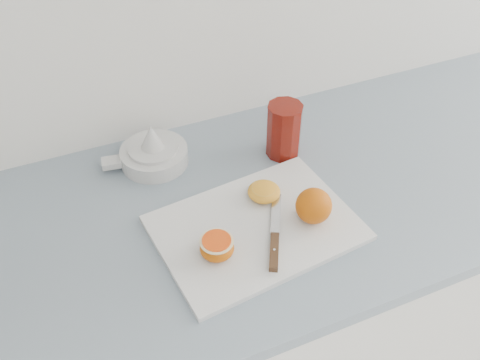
% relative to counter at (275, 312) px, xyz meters
% --- Properties ---
extents(counter, '(2.41, 0.64, 0.89)m').
position_rel_counter_xyz_m(counter, '(0.00, 0.00, 0.00)').
color(counter, white).
rests_on(counter, ground).
extents(cutting_board, '(0.40, 0.31, 0.01)m').
position_rel_counter_xyz_m(cutting_board, '(-0.10, -0.08, 0.45)').
color(cutting_board, silver).
rests_on(cutting_board, counter).
extents(whole_orange, '(0.07, 0.07, 0.07)m').
position_rel_counter_xyz_m(whole_orange, '(0.01, -0.10, 0.49)').
color(whole_orange, '#C65704').
rests_on(whole_orange, cutting_board).
extents(half_orange, '(0.06, 0.06, 0.04)m').
position_rel_counter_xyz_m(half_orange, '(-0.20, -0.12, 0.48)').
color(half_orange, '#C65704').
rests_on(half_orange, cutting_board).
extents(squeezed_shell, '(0.07, 0.07, 0.03)m').
position_rel_counter_xyz_m(squeezed_shell, '(-0.05, -0.01, 0.47)').
color(squeezed_shell, orange).
rests_on(squeezed_shell, cutting_board).
extents(paring_knife, '(0.11, 0.18, 0.01)m').
position_rel_counter_xyz_m(paring_knife, '(-0.09, -0.14, 0.46)').
color(paring_knife, '#472A1C').
rests_on(paring_knife, cutting_board).
extents(citrus_juicer, '(0.19, 0.15, 0.10)m').
position_rel_counter_xyz_m(citrus_juicer, '(-0.22, 0.19, 0.47)').
color(citrus_juicer, silver).
rests_on(citrus_juicer, counter).
extents(red_tumbler, '(0.08, 0.08, 0.13)m').
position_rel_counter_xyz_m(red_tumbler, '(0.05, 0.11, 0.50)').
color(red_tumbler, maroon).
rests_on(red_tumbler, counter).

